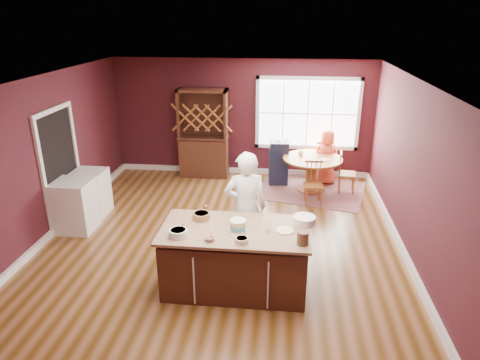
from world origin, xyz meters
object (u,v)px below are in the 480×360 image
Objects in this scene: kitchen_island at (235,259)px; layer_cake at (238,224)px; chair_east at (347,172)px; toddler at (278,149)px; dining_table at (312,167)px; dryer at (91,193)px; baker at (246,208)px; seated_woman at (326,157)px; hutch at (204,134)px; chair_south at (314,184)px; high_chair at (278,161)px; washer at (75,206)px; chair_north at (322,159)px.

layer_cake is (0.04, 0.01, 0.54)m from kitchen_island.
toddler is (-1.50, 0.35, 0.36)m from chair_east.
dryer is at bearing -159.16° from dining_table.
toddler is (0.45, 4.02, -0.17)m from layer_cake.
baker is 3.40m from dryer.
seated_woman reaches higher than dryer.
kitchen_island is 4.57m from hutch.
hutch reaches higher than chair_south.
high_chair is at bearing 50.03° from toddler.
seated_woman is at bearing 24.54° from dryer.
toddler is at bearing -135.24° from high_chair.
hutch reaches higher than dryer.
layer_cake reaches higher than kitchen_island.
dryer is (-3.10, 1.33, -0.45)m from baker.
chair_east is 0.66m from seated_woman.
high_chair is 3.96× the size of toddler.
washer is at bearing 154.81° from kitchen_island.
baker is 0.87× the size of hutch.
kitchen_island is 6.57× the size of layer_cake.
seated_woman reaches higher than washer.
dryer is (-5.01, -1.62, -0.02)m from chair_east.
dining_table is at bearing 20.84° from dryer.
dining_table is at bearing 27.97° from washer.
chair_north is 1.08m from high_chair.
high_chair reaches higher than dryer.
layer_cake is at bearing -101.88° from high_chair.
layer_cake is 0.33× the size of washer.
chair_east is 0.88× the size of high_chair.
washer reaches higher than dryer.
baker is 1.73× the size of high_chair.
dining_table is at bearing 71.47° from kitchen_island.
washer reaches higher than dining_table.
layer_cake is at bearing -96.35° from toddler.
washer is (-3.10, 0.69, -0.43)m from baker.
dining_table is 0.76m from chair_east.
dryer is at bearing -150.67° from toddler.
kitchen_island is 1.59× the size of dining_table.
hutch is at bearing 164.84° from high_chair.
layer_cake is at bearing 20.19° from kitchen_island.
hutch reaches higher than layer_cake.
hutch is at bearing -81.10° from baker.
chair_east is 1.05m from chair_south.
high_chair is at bearing -108.46° from baker.
seated_woman is at bearing -4.25° from hutch.
kitchen_island is 1.13× the size of baker.
layer_cake is at bearing -73.55° from hutch.
high_chair is (-1.48, 0.37, 0.06)m from chair_east.
kitchen_island is 2.23× the size of chair_east.
seated_woman is 5.04m from dryer.
dryer is at bearing 114.23° from chair_east.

